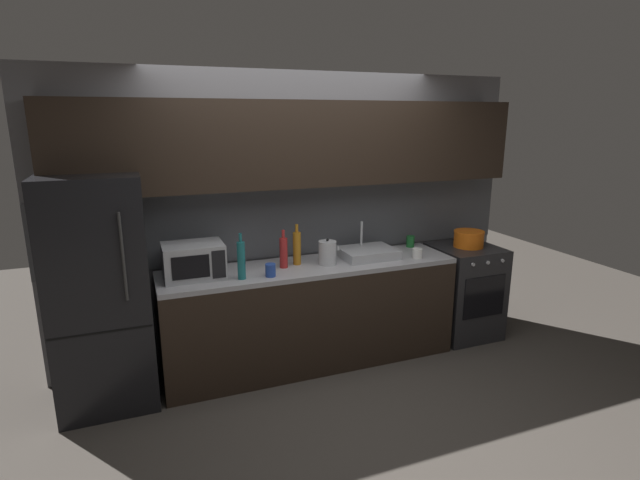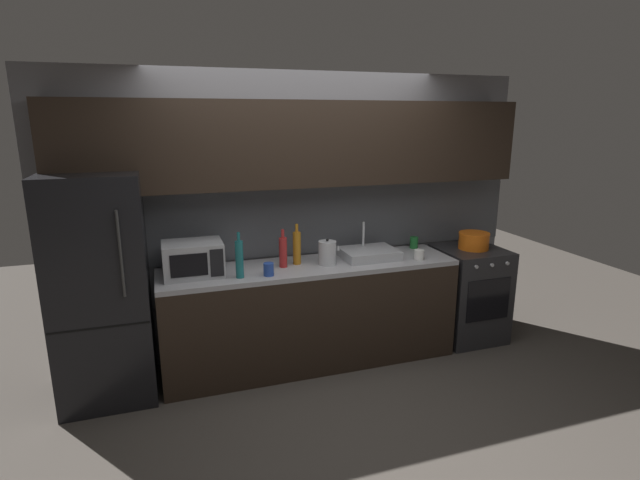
{
  "view_description": "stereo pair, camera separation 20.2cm",
  "coord_description": "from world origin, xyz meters",
  "px_view_note": "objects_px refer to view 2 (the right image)",
  "views": [
    {
      "loc": [
        -1.37,
        -2.83,
        2.12
      ],
      "look_at": [
        0.08,
        0.9,
        1.11
      ],
      "focal_mm": 27.47,
      "sensor_mm": 36.0,
      "label": 1
    },
    {
      "loc": [
        -1.18,
        -2.9,
        2.12
      ],
      "look_at": [
        0.08,
        0.9,
        1.11
      ],
      "focal_mm": 27.47,
      "sensor_mm": 36.0,
      "label": 2
    }
  ],
  "objects_px": {
    "refrigerator": "(101,289)",
    "kettle": "(327,253)",
    "cooking_pot": "(474,241)",
    "microwave": "(193,259)",
    "oven_range": "(468,293)",
    "wine_bottle_red": "(283,252)",
    "wine_bottle_teal": "(239,259)",
    "wine_bottle_amber": "(297,247)",
    "mug_white": "(419,255)",
    "mug_blue": "(269,269)",
    "mug_green": "(414,243)"
  },
  "relations": [
    {
      "from": "wine_bottle_red",
      "to": "mug_blue",
      "type": "distance_m",
      "value": 0.26
    },
    {
      "from": "microwave",
      "to": "mug_green",
      "type": "distance_m",
      "value": 2.07
    },
    {
      "from": "oven_range",
      "to": "cooking_pot",
      "type": "height_order",
      "value": "cooking_pot"
    },
    {
      "from": "mug_white",
      "to": "wine_bottle_teal",
      "type": "bearing_deg",
      "value": -179.94
    },
    {
      "from": "refrigerator",
      "to": "oven_range",
      "type": "bearing_deg",
      "value": -0.02
    },
    {
      "from": "refrigerator",
      "to": "oven_range",
      "type": "height_order",
      "value": "refrigerator"
    },
    {
      "from": "mug_green",
      "to": "microwave",
      "type": "bearing_deg",
      "value": -174.91
    },
    {
      "from": "mug_white",
      "to": "mug_green",
      "type": "distance_m",
      "value": 0.38
    },
    {
      "from": "wine_bottle_teal",
      "to": "cooking_pot",
      "type": "xyz_separation_m",
      "value": [
        2.25,
        0.16,
        -0.07
      ]
    },
    {
      "from": "kettle",
      "to": "oven_range",
      "type": "bearing_deg",
      "value": 1.48
    },
    {
      "from": "wine_bottle_red",
      "to": "mug_blue",
      "type": "relative_size",
      "value": 3.12
    },
    {
      "from": "oven_range",
      "to": "wine_bottle_teal",
      "type": "distance_m",
      "value": 2.32
    },
    {
      "from": "wine_bottle_red",
      "to": "mug_white",
      "type": "height_order",
      "value": "wine_bottle_red"
    },
    {
      "from": "microwave",
      "to": "wine_bottle_teal",
      "type": "bearing_deg",
      "value": -27.26
    },
    {
      "from": "oven_range",
      "to": "cooking_pot",
      "type": "bearing_deg",
      "value": 5.18
    },
    {
      "from": "cooking_pot",
      "to": "microwave",
      "type": "bearing_deg",
      "value": 179.59
    },
    {
      "from": "mug_blue",
      "to": "cooking_pot",
      "type": "distance_m",
      "value": 2.03
    },
    {
      "from": "wine_bottle_teal",
      "to": "mug_green",
      "type": "xyz_separation_m",
      "value": [
        1.72,
        0.36,
        -0.1
      ]
    },
    {
      "from": "wine_bottle_teal",
      "to": "wine_bottle_red",
      "type": "xyz_separation_m",
      "value": [
        0.39,
        0.16,
        -0.02
      ]
    },
    {
      "from": "oven_range",
      "to": "refrigerator",
      "type": "bearing_deg",
      "value": 179.98
    },
    {
      "from": "cooking_pot",
      "to": "refrigerator",
      "type": "bearing_deg",
      "value": -180.0
    },
    {
      "from": "wine_bottle_red",
      "to": "wine_bottle_amber",
      "type": "height_order",
      "value": "wine_bottle_amber"
    },
    {
      "from": "mug_white",
      "to": "mug_green",
      "type": "xyz_separation_m",
      "value": [
        0.15,
        0.36,
        0.01
      ]
    },
    {
      "from": "mug_white",
      "to": "cooking_pot",
      "type": "distance_m",
      "value": 0.69
    },
    {
      "from": "oven_range",
      "to": "wine_bottle_amber",
      "type": "height_order",
      "value": "wine_bottle_amber"
    },
    {
      "from": "microwave",
      "to": "wine_bottle_teal",
      "type": "relative_size",
      "value": 1.27
    },
    {
      "from": "wine_bottle_teal",
      "to": "mug_blue",
      "type": "height_order",
      "value": "wine_bottle_teal"
    },
    {
      "from": "refrigerator",
      "to": "kettle",
      "type": "bearing_deg",
      "value": -1.26
    },
    {
      "from": "cooking_pot",
      "to": "mug_blue",
      "type": "bearing_deg",
      "value": -174.94
    },
    {
      "from": "refrigerator",
      "to": "cooking_pot",
      "type": "bearing_deg",
      "value": 0.0
    },
    {
      "from": "mug_white",
      "to": "mug_green",
      "type": "height_order",
      "value": "mug_green"
    },
    {
      "from": "oven_range",
      "to": "mug_green",
      "type": "xyz_separation_m",
      "value": [
        -0.51,
        0.2,
        0.5
      ]
    },
    {
      "from": "refrigerator",
      "to": "mug_green",
      "type": "height_order",
      "value": "refrigerator"
    },
    {
      "from": "wine_bottle_teal",
      "to": "mug_green",
      "type": "height_order",
      "value": "wine_bottle_teal"
    },
    {
      "from": "wine_bottle_amber",
      "to": "mug_blue",
      "type": "distance_m",
      "value": 0.39
    },
    {
      "from": "microwave",
      "to": "cooking_pot",
      "type": "xyz_separation_m",
      "value": [
        2.58,
        -0.02,
        -0.06
      ]
    },
    {
      "from": "cooking_pot",
      "to": "mug_green",
      "type": "bearing_deg",
      "value": 158.99
    },
    {
      "from": "oven_range",
      "to": "wine_bottle_teal",
      "type": "bearing_deg",
      "value": -176.05
    },
    {
      "from": "wine_bottle_amber",
      "to": "mug_green",
      "type": "relative_size",
      "value": 3.24
    },
    {
      "from": "mug_white",
      "to": "oven_range",
      "type": "bearing_deg",
      "value": 13.11
    },
    {
      "from": "refrigerator",
      "to": "microwave",
      "type": "height_order",
      "value": "refrigerator"
    },
    {
      "from": "oven_range",
      "to": "wine_bottle_red",
      "type": "relative_size",
      "value": 2.8
    },
    {
      "from": "kettle",
      "to": "wine_bottle_teal",
      "type": "distance_m",
      "value": 0.77
    },
    {
      "from": "wine_bottle_amber",
      "to": "mug_white",
      "type": "bearing_deg",
      "value": -11.15
    },
    {
      "from": "mug_green",
      "to": "cooking_pot",
      "type": "relative_size",
      "value": 0.38
    },
    {
      "from": "refrigerator",
      "to": "cooking_pot",
      "type": "relative_size",
      "value": 6.07
    },
    {
      "from": "oven_range",
      "to": "microwave",
      "type": "height_order",
      "value": "microwave"
    },
    {
      "from": "kettle",
      "to": "wine_bottle_teal",
      "type": "xyz_separation_m",
      "value": [
        -0.76,
        -0.12,
        0.05
      ]
    },
    {
      "from": "oven_range",
      "to": "mug_white",
      "type": "distance_m",
      "value": 0.83
    },
    {
      "from": "microwave",
      "to": "mug_green",
      "type": "bearing_deg",
      "value": 5.09
    }
  ]
}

